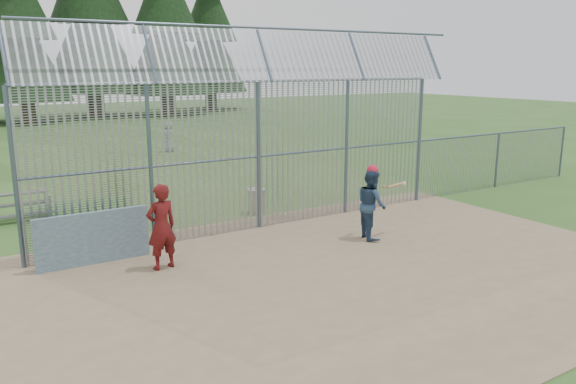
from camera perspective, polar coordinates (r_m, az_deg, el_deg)
ground at (r=12.86m, az=4.78°, el=-7.33°), size 120.00×120.00×0.00m
dirt_infield at (r=12.48m, az=6.17°, el=-7.94°), size 14.00×10.00×0.02m
dugout_wall at (r=13.36m, az=-19.17°, el=-4.44°), size 2.50×0.12×1.20m
batter at (r=14.57m, az=8.48°, el=-1.23°), size 0.92×1.05×1.80m
onlooker at (r=12.53m, az=-12.74°, el=-3.47°), size 0.76×0.56×1.91m
bg_kid_standing at (r=29.94m, az=-12.00°, el=5.53°), size 0.91×0.90×1.59m
batting_gear at (r=14.45m, az=9.01°, el=1.91°), size 1.26×0.43×0.63m
trash_can at (r=17.07m, az=-3.23°, el=-0.92°), size 0.56×0.56×0.82m
backstop_fence at (r=16.05m, az=2.77°, el=5.41°), size 20.09×0.81×5.30m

